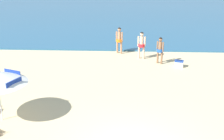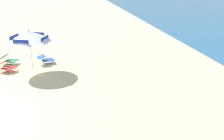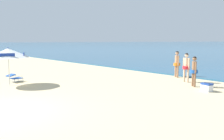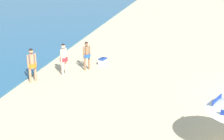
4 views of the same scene
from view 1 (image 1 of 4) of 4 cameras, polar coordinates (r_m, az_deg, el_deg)
The scene contains 4 objects.
person_standing_near_shore at distance 18.56m, azimuth 8.90°, elevation 3.96°, with size 0.40×0.40×1.62m.
person_standing_beside at distance 20.42m, azimuth 1.36°, elevation 5.85°, with size 0.47×0.43×1.76m.
person_wading_in at distance 19.36m, azimuth 5.50°, elevation 4.93°, with size 0.50×0.42×1.72m.
cooler_box at distance 18.33m, azimuth 12.30°, elevation 1.15°, with size 0.56×0.45×0.43m.
Camera 1 is at (-0.24, -8.52, 5.82)m, focal length 49.34 mm.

